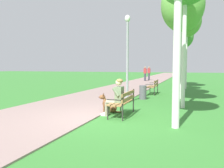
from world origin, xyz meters
The scene contains 14 objects.
ground_plane centered at (0.00, 0.00, 0.00)m, with size 120.00×120.00×0.00m, color #33752D.
paved_path centered at (-2.12, 24.00, 0.02)m, with size 3.87×60.00×0.04m, color gray.
park_bench_near centered at (0.53, 0.67, 0.51)m, with size 0.55×1.50×0.85m.
park_bench_mid centered at (0.51, 7.07, 0.51)m, with size 0.55×1.50×0.85m.
person_seated_on_near_bench centered at (0.32, 0.55, 0.68)m, with size 0.74×0.49×1.25m.
dog_brown centered at (-0.11, 1.03, 0.26)m, with size 0.82×0.40×0.71m.
lamp_post_near centered at (-0.10, 3.46, 2.05)m, with size 0.24×0.24×3.96m.
birch_tree_third centered at (2.17, 5.60, 4.71)m, with size 2.13×2.29×6.08m.
birch_tree_fourth centered at (1.81, 7.92, 5.12)m, with size 1.97×1.76×6.32m.
birch_tree_fifth centered at (2.23, 11.21, 4.93)m, with size 2.13×2.29×6.15m.
birch_tree_sixth centered at (1.96, 14.05, 4.21)m, with size 1.67×1.73×5.27m.
litter_bin centered at (0.37, 4.73, 0.35)m, with size 0.36×0.36×0.70m, color #515156.
pedestrian_distant centered at (-2.25, 18.89, 0.84)m, with size 0.32×0.22×1.65m.
pedestrian_further_distant centered at (-2.07, 20.36, 0.84)m, with size 0.32×0.22×1.65m.
Camera 1 is at (2.65, -6.58, 1.65)m, focal length 36.54 mm.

